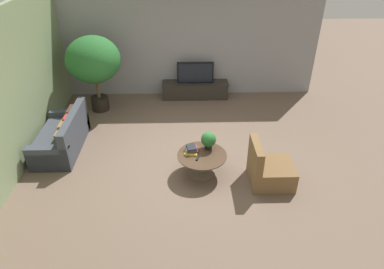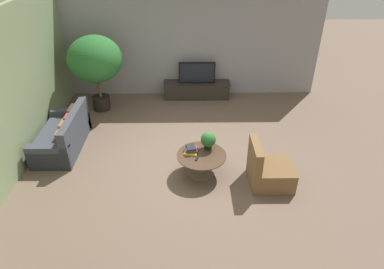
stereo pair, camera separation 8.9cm
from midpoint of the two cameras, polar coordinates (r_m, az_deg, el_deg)
ground_plane at (r=7.29m, az=-1.04°, el=-3.80°), size 24.00×24.00×0.00m
back_wall_stone at (r=9.58m, az=-1.09°, el=15.21°), size 7.40×0.12×3.00m
side_wall_left at (r=7.48m, az=-27.17°, el=6.69°), size 0.12×7.40×3.00m
media_console at (r=9.73m, az=1.06°, el=7.50°), size 1.84×0.50×0.44m
television at (r=9.54m, az=1.09°, el=10.24°), size 1.00×0.13×0.59m
coffee_table at (r=6.68m, az=1.97°, el=-4.34°), size 0.96×0.96×0.44m
couch_by_wall at (r=7.94m, az=-20.33°, el=-0.21°), size 0.84×1.73×0.84m
armchair_wicker at (r=6.64m, az=12.96°, el=-5.90°), size 0.80×0.76×0.86m
potted_palm_tall at (r=8.96m, az=-15.56°, el=11.78°), size 1.34×1.34×1.95m
potted_plant_tabletop at (r=6.67m, az=3.11°, el=-0.94°), size 0.30×0.30×0.36m
book_stack at (r=6.65m, az=0.26°, el=-2.50°), size 0.29×0.32×0.13m
remote_black at (r=6.50m, az=1.26°, el=-3.94°), size 0.09×0.16×0.02m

